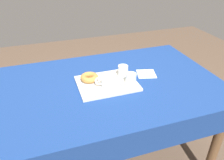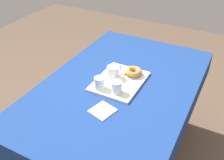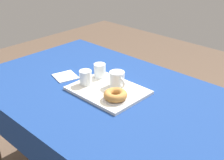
% 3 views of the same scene
% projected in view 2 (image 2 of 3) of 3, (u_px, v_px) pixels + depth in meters
% --- Properties ---
extents(ground_plane, '(6.00, 6.00, 0.00)m').
position_uv_depth(ground_plane, '(118.00, 159.00, 2.17)').
color(ground_plane, brown).
extents(dining_table, '(1.49, 0.96, 0.76)m').
position_uv_depth(dining_table, '(119.00, 95.00, 1.79)').
color(dining_table, navy).
rests_on(dining_table, ground).
extents(serving_tray, '(0.38, 0.30, 0.02)m').
position_uv_depth(serving_tray, '(119.00, 81.00, 1.75)').
color(serving_tray, silver).
rests_on(serving_tray, dining_table).
extents(tea_mug_left, '(0.12, 0.08, 0.08)m').
position_uv_depth(tea_mug_left, '(113.00, 72.00, 1.76)').
color(tea_mug_left, white).
rests_on(tea_mug_left, serving_tray).
extents(water_glass_near, '(0.07, 0.07, 0.08)m').
position_uv_depth(water_glass_near, '(99.00, 83.00, 1.66)').
color(water_glass_near, white).
rests_on(water_glass_near, serving_tray).
extents(water_glass_far, '(0.07, 0.07, 0.08)m').
position_uv_depth(water_glass_far, '(117.00, 88.00, 1.62)').
color(water_glass_far, white).
rests_on(water_glass_far, serving_tray).
extents(donut_plate_left, '(0.13, 0.13, 0.01)m').
position_uv_depth(donut_plate_left, '(133.00, 74.00, 1.80)').
color(donut_plate_left, silver).
rests_on(donut_plate_left, serving_tray).
extents(sugar_donut_left, '(0.12, 0.12, 0.04)m').
position_uv_depth(sugar_donut_left, '(133.00, 72.00, 1.79)').
color(sugar_donut_left, '#BC7F3D').
rests_on(sugar_donut_left, donut_plate_left).
extents(paper_napkin, '(0.16, 0.15, 0.01)m').
position_uv_depth(paper_napkin, '(103.00, 111.00, 1.51)').
color(paper_napkin, white).
rests_on(paper_napkin, dining_table).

